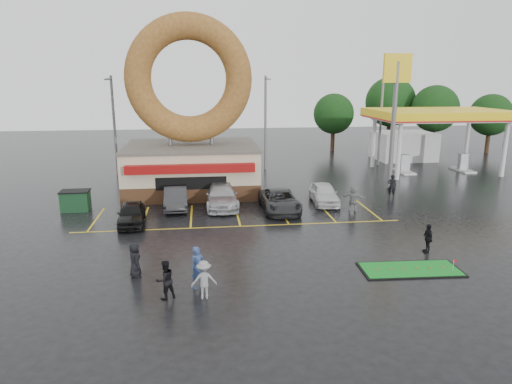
{
  "coord_description": "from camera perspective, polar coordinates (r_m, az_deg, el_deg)",
  "views": [
    {
      "loc": [
        -2.23,
        -22.85,
        8.69
      ],
      "look_at": [
        0.91,
        3.07,
        2.2
      ],
      "focal_mm": 32.0,
      "sensor_mm": 36.0,
      "label": 1
    }
  ],
  "objects": [
    {
      "name": "person_hoodie",
      "position": [
        18.86,
        -6.52,
        -10.84
      ],
      "size": [
        1.08,
        0.67,
        1.61
      ],
      "primitive_type": "imported",
      "rotation": [
        0.0,
        0.0,
        3.21
      ],
      "color": "gray",
      "rests_on": "ground"
    },
    {
      "name": "streetlight_left",
      "position": [
        43.64,
        -17.32,
        8.19
      ],
      "size": [
        0.4,
        2.21,
        9.0
      ],
      "color": "slate",
      "rests_on": "ground"
    },
    {
      "name": "car_white",
      "position": [
        32.91,
        8.5,
        -0.19
      ],
      "size": [
        2.06,
        4.44,
        1.47
      ],
      "primitive_type": "imported",
      "rotation": [
        0.0,
        0.0,
        -0.08
      ],
      "color": "silver",
      "rests_on": "ground"
    },
    {
      "name": "tree_far_a",
      "position": [
        60.02,
        21.48,
        9.66
      ],
      "size": [
        5.6,
        5.6,
        8.0
      ],
      "color": "#332114",
      "rests_on": "ground"
    },
    {
      "name": "person_bystander",
      "position": [
        21.39,
        -14.91,
        -8.18
      ],
      "size": [
        0.73,
        0.9,
        1.6
      ],
      "primitive_type": "imported",
      "rotation": [
        0.0,
        0.0,
        1.89
      ],
      "color": "black",
      "rests_on": "ground"
    },
    {
      "name": "person_blue",
      "position": [
        19.73,
        -7.29,
        -9.34
      ],
      "size": [
        0.8,
        0.77,
        1.85
      ],
      "primitive_type": "imported",
      "rotation": [
        0.0,
        0.0,
        0.69
      ],
      "color": "navy",
      "rests_on": "ground"
    },
    {
      "name": "ground",
      "position": [
        24.55,
        -1.26,
        -6.78
      ],
      "size": [
        120.0,
        120.0,
        0.0
      ],
      "primitive_type": "plane",
      "color": "black",
      "rests_on": "ground"
    },
    {
      "name": "tree_far_d",
      "position": [
        57.35,
        9.68,
        9.6
      ],
      "size": [
        4.9,
        4.9,
        7.0
      ],
      "color": "#332114",
      "rests_on": "ground"
    },
    {
      "name": "donut_shop",
      "position": [
        36.08,
        -8.15,
        7.09
      ],
      "size": [
        10.2,
        8.7,
        13.5
      ],
      "color": "#472B19",
      "rests_on": "ground"
    },
    {
      "name": "car_black",
      "position": [
        28.94,
        -15.29,
        -2.61
      ],
      "size": [
        1.97,
        4.13,
        1.36
      ],
      "primitive_type": "imported",
      "rotation": [
        0.0,
        0.0,
        0.09
      ],
      "color": "black",
      "rests_on": "ground"
    },
    {
      "name": "streetlight_mid",
      "position": [
        44.38,
        1.2,
        8.9
      ],
      "size": [
        0.4,
        2.21,
        9.0
      ],
      "color": "slate",
      "rests_on": "ground"
    },
    {
      "name": "car_silver",
      "position": [
        31.87,
        -4.33,
        -0.46
      ],
      "size": [
        2.2,
        5.37,
        1.56
      ],
      "primitive_type": "imported",
      "rotation": [
        0.0,
        0.0,
        0.0
      ],
      "color": "#A9AAAF",
      "rests_on": "ground"
    },
    {
      "name": "dumpster",
      "position": [
        33.2,
        -21.63,
        -1.06
      ],
      "size": [
        1.83,
        1.24,
        1.3
      ],
      "primitive_type": "cube",
      "rotation": [
        0.0,
        0.0,
        0.02
      ],
      "color": "#183E22",
      "rests_on": "ground"
    },
    {
      "name": "tree_far_b",
      "position": [
        61.44,
        27.29,
        8.55
      ],
      "size": [
        4.9,
        4.9,
        7.0
      ],
      "color": "#332114",
      "rests_on": "ground"
    },
    {
      "name": "person_cameraman",
      "position": [
        25.07,
        20.68,
        -5.42
      ],
      "size": [
        0.43,
        0.91,
        1.52
      ],
      "primitive_type": "imported",
      "rotation": [
        0.0,
        0.0,
        -1.63
      ],
      "color": "black",
      "rests_on": "ground"
    },
    {
      "name": "putting_green",
      "position": [
        22.78,
        18.72,
        -9.14
      ],
      "size": [
        4.73,
        2.21,
        0.58
      ],
      "color": "black",
      "rests_on": "ground"
    },
    {
      "name": "person_walker_near",
      "position": [
        31.35,
        12.04,
        -0.77
      ],
      "size": [
        1.66,
        1.35,
        1.77
      ],
      "primitive_type": "imported",
      "rotation": [
        0.0,
        0.0,
        2.55
      ],
      "color": "gray",
      "rests_on": "ground"
    },
    {
      "name": "shell_sign",
      "position": [
        38.06,
        17.03,
        11.38
      ],
      "size": [
        2.2,
        0.36,
        10.6
      ],
      "color": "slate",
      "rests_on": "ground"
    },
    {
      "name": "person_walker_far",
      "position": [
        35.68,
        16.62,
        0.72
      ],
      "size": [
        0.75,
        0.64,
        1.76
      ],
      "primitive_type": "imported",
      "rotation": [
        0.0,
        0.0,
        2.75
      ],
      "color": "black",
      "rests_on": "ground"
    },
    {
      "name": "streetlight_right",
      "position": [
        48.49,
        15.38,
        8.84
      ],
      "size": [
        0.4,
        2.21,
        9.0
      ],
      "color": "slate",
      "rests_on": "ground"
    },
    {
      "name": "gas_station",
      "position": [
        49.36,
        20.07,
        7.31
      ],
      "size": [
        12.3,
        13.65,
        5.9
      ],
      "color": "silver",
      "rests_on": "ground"
    },
    {
      "name": "person_blackjkt",
      "position": [
        19.07,
        -11.29,
        -10.7
      ],
      "size": [
        1.0,
        0.95,
        1.63
      ],
      "primitive_type": "imported",
      "rotation": [
        0.0,
        0.0,
        3.7
      ],
      "color": "black",
      "rests_on": "ground"
    },
    {
      "name": "car_grey",
      "position": [
        30.76,
        2.96,
        -1.1
      ],
      "size": [
        2.38,
        5.1,
        1.41
      ],
      "primitive_type": "imported",
      "rotation": [
        0.0,
        0.0,
        0.01
      ],
      "color": "#292A2C",
      "rests_on": "ground"
    },
    {
      "name": "car_dgrey",
      "position": [
        31.91,
        -10.01,
        -0.71
      ],
      "size": [
        1.74,
        4.49,
        1.46
      ],
      "primitive_type": "imported",
      "rotation": [
        0.0,
        0.0,
        0.05
      ],
      "color": "#29292B",
      "rests_on": "ground"
    },
    {
      "name": "tree_far_c",
      "position": [
        61.86,
        16.45,
        10.75
      ],
      "size": [
        6.3,
        6.3,
        9.0
      ],
      "color": "#332114",
      "rests_on": "ground"
    }
  ]
}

